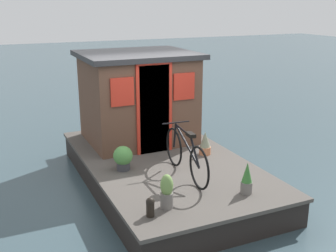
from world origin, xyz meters
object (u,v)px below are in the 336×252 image
Objects in this scene: houseboat_cabin at (138,97)px; potted_plant_sage at (205,144)px; mooring_bollard at (150,206)px; bicycle at (186,155)px; potted_plant_succulent at (123,157)px; potted_plant_thyme at (247,179)px; potted_plant_geranium at (167,192)px.

houseboat_cabin reaches higher than potted_plant_sage.
bicycle is at bearing -45.77° from mooring_bollard.
potted_plant_succulent reaches higher than mooring_bollard.
bicycle is 1.12m from potted_plant_succulent.
potted_plant_thyme is 1.61m from mooring_bollard.
potted_plant_geranium is (-0.89, 0.75, -0.13)m from bicycle.
houseboat_cabin reaches higher than potted_plant_succulent.
potted_plant_geranium is 1.83× the size of mooring_bollard.
potted_plant_thyme is at bearing -88.01° from mooring_bollard.
houseboat_cabin reaches higher than mooring_bollard.
potted_plant_succulent is (0.69, 0.86, -0.15)m from bicycle.
potted_plant_thyme is at bearing -150.51° from bicycle.
bicycle is 4.04× the size of potted_plant_succulent.
potted_plant_thyme is at bearing -93.45° from potted_plant_geranium.
potted_plant_thyme is at bearing -169.69° from houseboat_cabin.
bicycle is at bearing -39.96° from potted_plant_geranium.
houseboat_cabin is 1.31× the size of bicycle.
houseboat_cabin reaches higher than potted_plant_geranium.
houseboat_cabin is 3.26m from potted_plant_thyme.
houseboat_cabin is 5.10× the size of potted_plant_sage.
potted_plant_thyme is 2.18m from potted_plant_succulent.
potted_plant_geranium is at bearing 86.55° from potted_plant_thyme.
potted_plant_thyme is (-0.97, -0.55, -0.15)m from bicycle.
mooring_bollard is at bearing 134.15° from potted_plant_sage.
bicycle is at bearing -179.44° from houseboat_cabin.
potted_plant_thyme is at bearing 171.43° from potted_plant_sage.
houseboat_cabin is 3.21m from potted_plant_geranium.
potted_plant_sage is 1.61× the size of mooring_bollard.
bicycle is at bearing 134.04° from potted_plant_sage.
potted_plant_thyme is 1.16× the size of potted_plant_succulent.
houseboat_cabin is 8.23× the size of mooring_bollard.
potted_plant_geranium is 1.59m from potted_plant_succulent.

